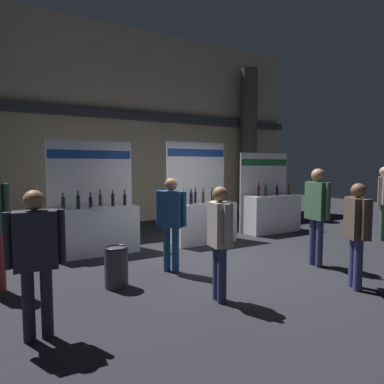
{
  "coord_description": "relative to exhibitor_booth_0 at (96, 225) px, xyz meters",
  "views": [
    {
      "loc": [
        -3.58,
        -5.24,
        1.85
      ],
      "look_at": [
        -0.18,
        0.72,
        1.31
      ],
      "focal_mm": 31.16,
      "sensor_mm": 36.0,
      "label": 1
    }
  ],
  "objects": [
    {
      "name": "ground_plane",
      "position": [
        1.92,
        -1.78,
        -0.6
      ],
      "size": [
        25.67,
        25.67,
        0.0
      ],
      "primitive_type": "plane",
      "color": "black"
    },
    {
      "name": "hall_colonnade",
      "position": [
        1.92,
        3.39,
        2.44
      ],
      "size": [
        12.84,
        1.09,
        6.21
      ],
      "color": "tan",
      "rests_on": "ground_plane"
    },
    {
      "name": "exhibitor_booth_0",
      "position": [
        0.0,
        0.0,
        0.0
      ],
      "size": [
        1.79,
        0.71,
        2.38
      ],
      "color": "white",
      "rests_on": "ground_plane"
    },
    {
      "name": "exhibitor_booth_1",
      "position": [
        2.51,
        -0.21,
        -0.0
      ],
      "size": [
        1.63,
        0.66,
        2.42
      ],
      "color": "white",
      "rests_on": "ground_plane"
    },
    {
      "name": "exhibitor_booth_2",
      "position": [
        4.83,
        -0.08,
        -0.0
      ],
      "size": [
        1.71,
        0.66,
        2.2
      ],
      "color": "white",
      "rests_on": "ground_plane"
    },
    {
      "name": "trash_bin",
      "position": [
        -0.21,
        -2.14,
        -0.29
      ],
      "size": [
        0.36,
        0.36,
        0.63
      ],
      "color": "#38383D",
      "rests_on": "ground_plane"
    },
    {
      "name": "visitor_0",
      "position": [
        -1.39,
        -3.23,
        0.36
      ],
      "size": [
        0.59,
        0.27,
        1.6
      ],
      "rotation": [
        0.0,
        0.0,
        3.08
      ],
      "color": "#23232D",
      "rests_on": "ground_plane"
    },
    {
      "name": "visitor_1",
      "position": [
        0.86,
        -3.35,
        0.31
      ],
      "size": [
        0.27,
        0.47,
        1.57
      ],
      "rotation": [
        0.0,
        0.0,
        4.59
      ],
      "color": "navy",
      "rests_on": "ground_plane"
    },
    {
      "name": "visitor_2",
      "position": [
        6.5,
        -2.26,
        0.49
      ],
      "size": [
        0.45,
        0.4,
        1.82
      ],
      "rotation": [
        0.0,
        0.0,
        0.57
      ],
      "color": "#33563D",
      "rests_on": "ground_plane"
    },
    {
      "name": "visitor_4",
      "position": [
        0.85,
        -1.88,
        0.37
      ],
      "size": [
        0.42,
        0.48,
        1.64
      ],
      "rotation": [
        0.0,
        0.0,
        2.23
      ],
      "color": "navy",
      "rests_on": "ground_plane"
    },
    {
      "name": "visitor_5",
      "position": [
        3.32,
        -2.9,
        0.48
      ],
      "size": [
        0.27,
        0.59,
        1.8
      ],
      "rotation": [
        0.0,
        0.0,
        1.44
      ],
      "color": "navy",
      "rests_on": "ground_plane"
    },
    {
      "name": "visitor_6",
      "position": [
        2.9,
        -3.98,
        0.35
      ],
      "size": [
        0.44,
        0.5,
        1.59
      ],
      "rotation": [
        0.0,
        0.0,
        0.98
      ],
      "color": "navy",
      "rests_on": "ground_plane"
    }
  ]
}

